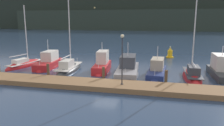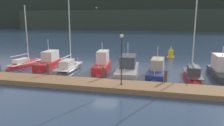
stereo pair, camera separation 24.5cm
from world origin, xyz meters
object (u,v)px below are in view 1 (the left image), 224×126
(sailboat_berth_3, at_px, (69,69))
(motorboat_berth_6, at_px, (157,72))
(motorboat_berth_5, at_px, (128,71))
(motorboat_berth_2, at_px, (49,65))
(sailboat_berth_7, at_px, (192,77))
(motorboat_berth_4, at_px, (102,67))
(dock_lamppost, at_px, (122,52))
(sailboat_berth_1, at_px, (25,65))
(motorboat_berth_8, at_px, (220,73))
(channel_buoy, at_px, (170,53))

(sailboat_berth_3, bearing_deg, motorboat_berth_6, 1.87)
(sailboat_berth_3, relative_size, motorboat_berth_5, 1.33)
(motorboat_berth_2, bearing_deg, sailboat_berth_7, -4.65)
(motorboat_berth_4, xyz_separation_m, sailboat_berth_7, (10.20, -1.16, -0.32))
(sailboat_berth_3, distance_m, sailboat_berth_7, 14.20)
(motorboat_berth_5, relative_size, dock_lamppost, 1.71)
(dock_lamppost, bearing_deg, sailboat_berth_3, 142.74)
(motorboat_berth_5, bearing_deg, sailboat_berth_1, 174.98)
(sailboat_berth_3, relative_size, motorboat_berth_8, 1.47)
(channel_buoy, bearing_deg, sailboat_berth_7, -81.34)
(motorboat_berth_5, distance_m, channel_buoy, 13.46)
(motorboat_berth_6, bearing_deg, motorboat_berth_8, 5.89)
(motorboat_berth_6, bearing_deg, sailboat_berth_7, -11.72)
(sailboat_berth_7, distance_m, dock_lamppost, 9.09)
(motorboat_berth_6, height_order, dock_lamppost, dock_lamppost)
(motorboat_berth_5, bearing_deg, dock_lamppost, -86.32)
(motorboat_berth_5, relative_size, channel_buoy, 4.15)
(sailboat_berth_3, height_order, motorboat_berth_5, sailboat_berth_3)
(motorboat_berth_4, bearing_deg, sailboat_berth_7, -6.51)
(sailboat_berth_7, bearing_deg, motorboat_berth_4, 173.49)
(motorboat_berth_2, distance_m, channel_buoy, 19.15)
(motorboat_berth_4, relative_size, dock_lamppost, 1.32)
(motorboat_berth_4, distance_m, sailboat_berth_7, 10.27)
(sailboat_berth_3, distance_m, motorboat_berth_4, 4.07)
(sailboat_berth_1, distance_m, motorboat_berth_5, 14.02)
(motorboat_berth_8, bearing_deg, sailboat_berth_1, -179.71)
(motorboat_berth_2, distance_m, motorboat_berth_4, 7.26)
(motorboat_berth_2, height_order, channel_buoy, motorboat_berth_2)
(motorboat_berth_5, xyz_separation_m, motorboat_berth_8, (10.02, 1.35, 0.07))
(sailboat_berth_1, distance_m, sailboat_berth_3, 6.76)
(sailboat_berth_7, bearing_deg, motorboat_berth_2, 175.35)
(channel_buoy, bearing_deg, sailboat_berth_1, -149.30)
(motorboat_berth_8, relative_size, channel_buoy, 3.76)
(sailboat_berth_3, distance_m, motorboat_berth_8, 17.32)
(motorboat_berth_5, relative_size, motorboat_berth_6, 1.21)
(motorboat_berth_2, height_order, sailboat_berth_7, sailboat_berth_7)
(motorboat_berth_6, relative_size, motorboat_berth_8, 0.91)
(sailboat_berth_3, distance_m, channel_buoy, 17.30)
(sailboat_berth_1, relative_size, motorboat_berth_2, 1.42)
(sailboat_berth_3, relative_size, channel_buoy, 5.53)
(sailboat_berth_1, distance_m, dock_lamppost, 16.15)
(motorboat_berth_8, height_order, dock_lamppost, dock_lamppost)
(motorboat_berth_4, xyz_separation_m, channel_buoy, (8.28, 11.44, 0.22))
(sailboat_berth_1, bearing_deg, motorboat_berth_6, -1.92)
(sailboat_berth_1, xyz_separation_m, motorboat_berth_2, (3.43, 0.08, 0.26))
(motorboat_berth_4, xyz_separation_m, motorboat_berth_5, (3.28, -1.05, -0.11))
(motorboat_berth_5, relative_size, sailboat_berth_7, 0.73)
(sailboat_berth_3, height_order, sailboat_berth_7, sailboat_berth_7)
(sailboat_berth_7, xyz_separation_m, channel_buoy, (-1.92, 12.60, 0.53))
(motorboat_berth_5, xyz_separation_m, sailboat_berth_7, (6.92, -0.12, -0.21))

